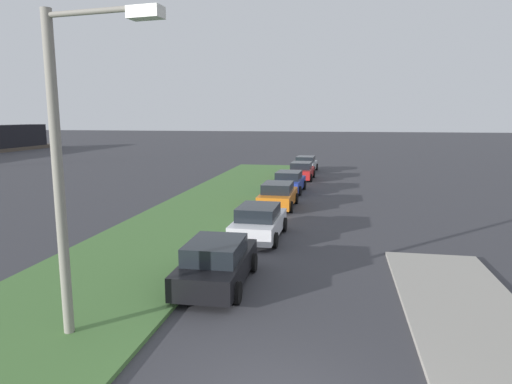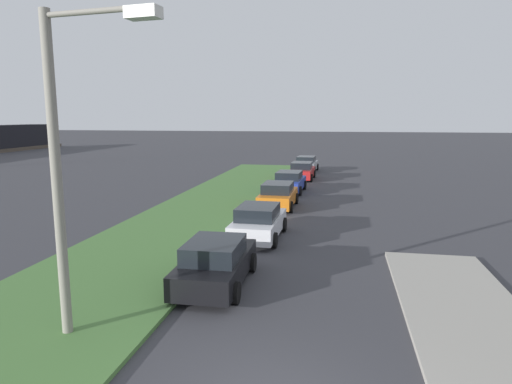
# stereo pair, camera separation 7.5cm
# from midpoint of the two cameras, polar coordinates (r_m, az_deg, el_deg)

# --- Properties ---
(grass_median) EXTENTS (60.00, 6.00, 0.12)m
(grass_median) POSITION_cam_midpoint_polar(r_m,az_deg,el_deg) (19.34, -12.38, -6.16)
(grass_median) COLOR #477238
(grass_median) RESTS_ON ground
(parked_car_black) EXTENTS (4.33, 2.08, 1.47)m
(parked_car_black) POSITION_cam_midpoint_polar(r_m,az_deg,el_deg) (14.25, -5.13, -8.92)
(parked_car_black) COLOR black
(parked_car_black) RESTS_ON ground
(parked_car_white) EXTENTS (4.34, 2.09, 1.47)m
(parked_car_white) POSITION_cam_midpoint_polar(r_m,az_deg,el_deg) (19.48, 0.26, -3.83)
(parked_car_white) COLOR silver
(parked_car_white) RESTS_ON ground
(parked_car_orange) EXTENTS (4.32, 2.06, 1.47)m
(parked_car_orange) POSITION_cam_midpoint_polar(r_m,az_deg,el_deg) (26.02, 2.71, -0.44)
(parked_car_orange) COLOR orange
(parked_car_orange) RESTS_ON ground
(parked_car_blue) EXTENTS (4.37, 2.16, 1.47)m
(parked_car_blue) POSITION_cam_midpoint_polar(r_m,az_deg,el_deg) (31.39, 4.13, 1.27)
(parked_car_blue) COLOR #23389E
(parked_car_blue) RESTS_ON ground
(parked_car_red) EXTENTS (4.35, 2.12, 1.47)m
(parked_car_red) POSITION_cam_midpoint_polar(r_m,az_deg,el_deg) (37.80, 5.69, 2.66)
(parked_car_red) COLOR red
(parked_car_red) RESTS_ON ground
(parked_car_silver) EXTENTS (4.39, 2.19, 1.47)m
(parked_car_silver) POSITION_cam_midpoint_polar(r_m,az_deg,el_deg) (43.34, 6.24, 3.53)
(parked_car_silver) COLOR #B2B5BA
(parked_car_silver) RESTS_ON ground
(streetlight) EXTENTS (0.63, 2.87, 7.50)m
(streetlight) POSITION_cam_midpoint_polar(r_m,az_deg,el_deg) (10.88, -22.66, 4.42)
(streetlight) COLOR gray
(streetlight) RESTS_ON ground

